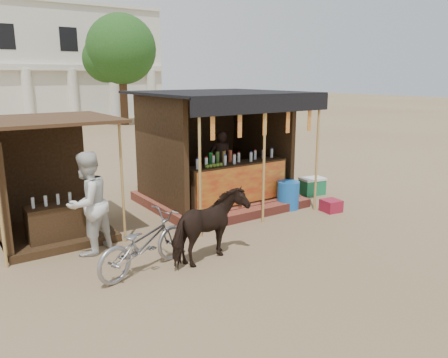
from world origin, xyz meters
name	(u,v)px	position (x,y,z in m)	size (l,w,h in m)	color
ground	(274,255)	(0.00, 0.00, 0.00)	(120.00, 120.00, 0.00)	#846B4C
main_stall	(218,163)	(1.01, 3.36, 1.02)	(3.60, 3.61, 2.78)	brown
secondary_stall	(43,197)	(-3.17, 3.24, 0.85)	(2.40, 2.40, 2.38)	#3C2615
cow	(210,227)	(-1.08, 0.45, 0.62)	(0.67, 1.47, 1.24)	black
motorbike	(144,243)	(-2.18, 0.73, 0.48)	(0.64, 1.83, 0.96)	gray
bystander	(88,203)	(-2.67, 2.00, 0.93)	(0.91, 0.71, 1.86)	silver
blue_barrel	(288,195)	(2.15, 2.00, 0.34)	(0.53, 0.53, 0.67)	#175AAE
red_crate	(331,206)	(2.83, 1.24, 0.14)	(0.41, 0.41, 0.28)	maroon
cooler	(312,186)	(3.58, 2.60, 0.23)	(0.70, 0.54, 0.46)	#197044
tree	(118,52)	(5.81, 22.14, 4.63)	(4.50, 4.40, 7.00)	#382314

